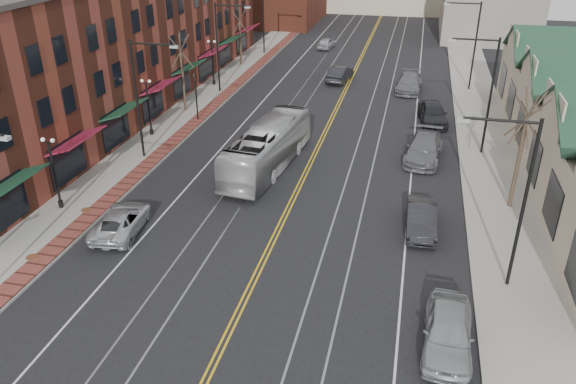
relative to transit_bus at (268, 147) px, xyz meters
The scene contains 28 objects.
ground 16.53m from the transit_bus, 80.90° to the right, with size 160.00×160.00×0.00m, color black.
sidewalk_left 10.22m from the transit_bus, 158.27° to the left, with size 4.00×120.00×0.15m, color gray.
sidewalk_right 15.14m from the transit_bus, 14.39° to the left, with size 4.00×120.00×0.15m, color gray.
building_left 20.01m from the transit_bus, 146.76° to the left, with size 10.00×50.00×11.00m, color maroon.
streetlight_l_1 9.15m from the transit_bus, behind, with size 3.33×0.25×8.00m.
streetlight_l_2 18.21m from the transit_bus, 118.20° to the left, with size 3.33×0.25×8.00m.
streetlight_l_3 33.04m from the transit_bus, 104.89° to the left, with size 3.33×0.25×8.00m.
streetlight_r_0 17.43m from the transit_bus, 36.92° to the right, with size 3.33×0.25×8.00m.
streetlight_r_1 15.22m from the transit_bus, 22.83° to the left, with size 3.33×0.25×8.00m.
streetlight_r_2 25.91m from the transit_bus, 57.89° to the left, with size 3.33×0.25×8.00m.
lamppost_l_1 13.14m from the transit_bus, 141.01° to the right, with size 0.84×0.28×4.27m.
lamppost_l_2 10.89m from the transit_bus, 159.83° to the left, with size 0.84×0.28×4.27m.
lamppost_l_3 20.48m from the transit_bus, 119.88° to the left, with size 0.84×0.28×4.27m.
tree_left_near 14.03m from the transit_bus, 135.44° to the left, with size 1.78×1.37×6.48m.
tree_left_far 27.64m from the transit_bus, 111.03° to the left, with size 1.66×1.28×6.02m.
tree_right_mid 15.43m from the transit_bus, ahead, with size 1.90×1.46×6.93m.
manhole_mid 15.86m from the transit_bus, 122.97° to the right, with size 0.60×0.60×0.02m, color #592D19.
manhole_far 11.99m from the transit_bus, 136.17° to the right, with size 0.60×0.60×0.02m, color #592D19.
traffic_signal 11.17m from the transit_bus, 135.91° to the left, with size 0.18×0.15×3.80m.
transit_bus is the anchor object (origin of this frame).
parked_suv 11.22m from the transit_bus, 119.64° to the right, with size 2.20×4.76×1.32m, color silver.
parked_car_a 18.81m from the transit_bus, 53.09° to the right, with size 1.90×4.71×1.61m, color #9B9FA2.
parked_car_b 11.77m from the transit_bus, 30.66° to the right, with size 1.54×4.41×1.45m, color black.
parked_car_c 10.84m from the transit_bus, 20.99° to the left, with size 2.27×5.60×1.62m, color slate.
parked_car_d 15.73m from the transit_bus, 47.17° to the left, with size 2.03×5.03×1.72m, color black.
distant_car_left 22.13m from the transit_bus, 85.85° to the left, with size 1.65×4.74×1.56m, color black.
distant_car_right 22.00m from the transit_bus, 67.28° to the left, with size 2.22×5.45×1.58m, color slate.
distant_car_far 36.42m from the transit_bus, 93.39° to the left, with size 1.57×3.90×1.33m, color #B2B4BA.
Camera 1 is at (6.42, -16.86, 15.60)m, focal length 35.00 mm.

